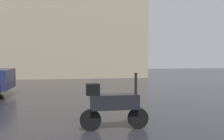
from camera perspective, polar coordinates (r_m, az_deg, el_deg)
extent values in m
cylinder|color=black|center=(5.85, 5.74, -10.48)|extent=(0.46, 0.09, 0.46)
cylinder|color=black|center=(5.67, -4.75, -10.91)|extent=(0.46, 0.09, 0.46)
cube|color=black|center=(5.65, 0.58, -7.00)|extent=(1.05, 0.32, 0.32)
cube|color=black|center=(5.55, -4.24, -4.27)|extent=(0.28, 0.28, 0.24)
cylinder|color=black|center=(5.71, 5.26, -3.37)|extent=(0.06, 0.06, 0.55)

